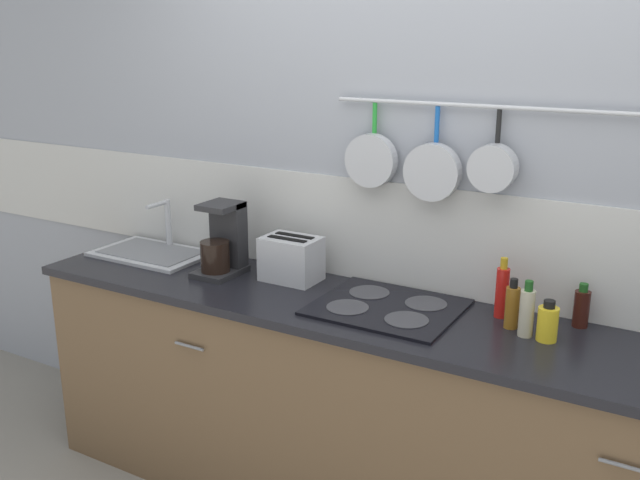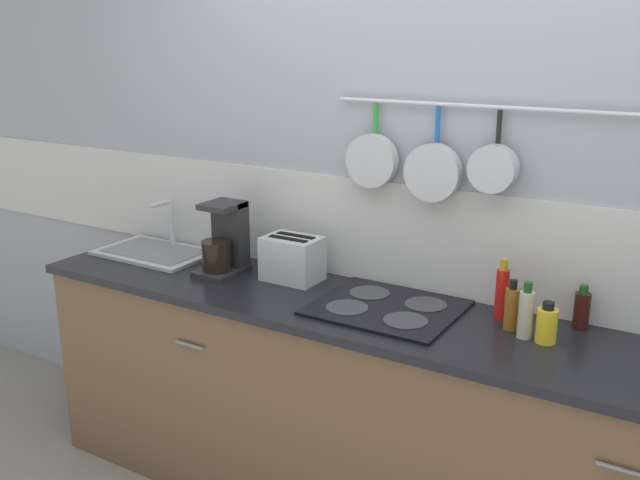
# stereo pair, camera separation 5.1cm
# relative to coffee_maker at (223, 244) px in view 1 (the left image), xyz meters

# --- Properties ---
(wall_back) EXTENTS (7.20, 0.16, 2.60)m
(wall_back) POSITION_rel_coffee_maker_xyz_m (0.88, 0.25, 0.22)
(wall_back) COLOR #999EA8
(wall_back) RESTS_ON ground_plane
(cabinet_base) EXTENTS (3.21, 0.54, 0.89)m
(cabinet_base) POSITION_rel_coffee_maker_xyz_m (0.88, -0.06, -0.61)
(cabinet_base) COLOR brown
(cabinet_base) RESTS_ON ground_plane
(countertop) EXTENTS (3.25, 0.56, 0.03)m
(countertop) POSITION_rel_coffee_maker_xyz_m (0.88, -0.06, -0.15)
(countertop) COLOR black
(countertop) RESTS_ON cabinet_base
(sink_basin) EXTENTS (0.52, 0.33, 0.24)m
(sink_basin) POSITION_rel_coffee_maker_xyz_m (-0.45, 0.04, -0.11)
(sink_basin) COLOR #B7BABF
(sink_basin) RESTS_ON countertop
(coffee_maker) EXTENTS (0.16, 0.22, 0.31)m
(coffee_maker) POSITION_rel_coffee_maker_xyz_m (0.00, 0.00, 0.00)
(coffee_maker) COLOR #262628
(coffee_maker) RESTS_ON countertop
(toaster) EXTENTS (0.25, 0.17, 0.19)m
(toaster) POSITION_rel_coffee_maker_xyz_m (0.30, 0.07, -0.04)
(toaster) COLOR #B7BABF
(toaster) RESTS_ON countertop
(cooktop) EXTENTS (0.53, 0.45, 0.01)m
(cooktop) POSITION_rel_coffee_maker_xyz_m (0.78, -0.03, -0.12)
(cooktop) COLOR black
(cooktop) RESTS_ON countertop
(bottle_dish_soap) EXTENTS (0.05, 0.05, 0.22)m
(bottle_dish_soap) POSITION_rel_coffee_maker_xyz_m (1.17, 0.11, -0.03)
(bottle_dish_soap) COLOR red
(bottle_dish_soap) RESTS_ON countertop
(bottle_hot_sauce) EXTENTS (0.05, 0.05, 0.18)m
(bottle_hot_sauce) POSITION_rel_coffee_maker_xyz_m (1.23, 0.03, -0.05)
(bottle_hot_sauce) COLOR #8C5919
(bottle_hot_sauce) RESTS_ON countertop
(bottle_olive_oil) EXTENTS (0.05, 0.05, 0.20)m
(bottle_olive_oil) POSITION_rel_coffee_maker_xyz_m (1.30, -0.01, -0.04)
(bottle_olive_oil) COLOR #BFB799
(bottle_olive_oil) RESTS_ON countertop
(bottle_sesame_oil) EXTENTS (0.07, 0.07, 0.14)m
(bottle_sesame_oil) POSITION_rel_coffee_maker_xyz_m (1.37, -0.01, -0.07)
(bottle_sesame_oil) COLOR yellow
(bottle_sesame_oil) RESTS_ON countertop
(bottle_vinegar) EXTENTS (0.06, 0.06, 0.16)m
(bottle_vinegar) POSITION_rel_coffee_maker_xyz_m (1.44, 0.16, -0.06)
(bottle_vinegar) COLOR #33140F
(bottle_vinegar) RESTS_ON countertop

